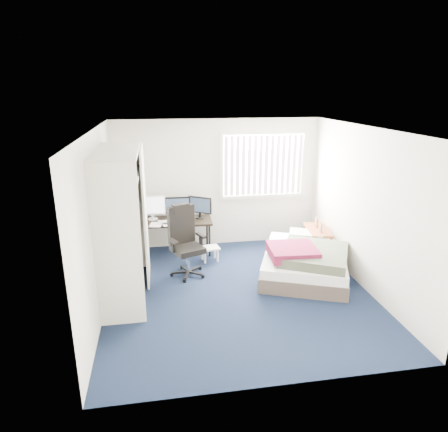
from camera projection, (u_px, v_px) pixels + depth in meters
name	position (u px, v px, depth m)	size (l,w,h in m)	color
ground	(238.00, 292.00, 6.24)	(4.20, 4.20, 0.00)	black
room_shell	(239.00, 199.00, 5.78)	(4.20, 4.20, 4.20)	silver
window_assembly	(263.00, 165.00, 7.81)	(1.72, 0.09, 1.32)	white
closet	(123.00, 209.00, 5.81)	(0.64, 1.84, 2.22)	beige
desk	(176.00, 217.00, 7.54)	(1.39, 0.67, 1.12)	black
office_chair	(186.00, 248.00, 6.74)	(0.73, 0.73, 1.20)	black
footstool	(210.00, 250.00, 7.31)	(0.36, 0.31, 0.27)	white
nightstand	(318.00, 232.00, 7.46)	(0.48, 0.82, 0.72)	brown
bed	(305.00, 260.00, 6.76)	(1.93, 2.18, 0.60)	#473B33
pine_box	(130.00, 290.00, 6.01)	(0.36, 0.27, 0.27)	tan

